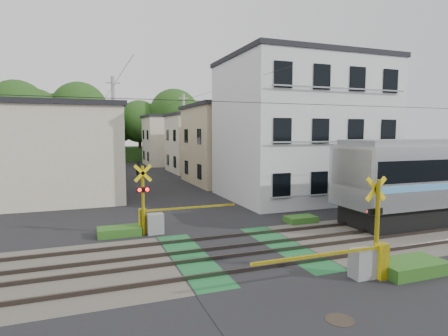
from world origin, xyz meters
name	(u,v)px	position (x,y,z in m)	size (l,w,h in m)	color
ground	(240,252)	(0.00, 0.00, 0.00)	(120.00, 120.00, 0.00)	black
track_bed	(240,251)	(0.00, 0.00, 0.04)	(120.00, 120.00, 0.14)	#47423A
crossing_signal_near	(366,256)	(2.59, -3.65, 0.71)	(4.74, 0.65, 3.09)	yellow
crossing_signal_far	(153,218)	(-2.59, 3.65, 0.71)	(4.74, 0.65, 3.09)	yellow
apartment_block	(301,129)	(8.50, 9.49, 4.66)	(10.20, 8.36, 9.30)	silver
houses_row	(142,144)	(0.25, 25.92, 3.24)	(22.07, 31.35, 6.80)	beige
tree_hill	(109,124)	(-1.55, 47.70, 5.74)	(40.00, 13.16, 11.87)	#244717
catenary	(372,150)	(6.00, 0.03, 3.70)	(60.00, 5.04, 7.00)	#2D2D33
utility_poles	(132,136)	(-1.05, 23.01, 4.08)	(7.90, 42.00, 8.00)	#A5A5A0
pedestrian	(139,169)	(-0.32, 24.71, 0.82)	(0.60, 0.39, 1.65)	black
manhole_cover	(340,320)	(0.20, -5.50, 0.01)	(0.68, 0.68, 0.02)	#2D261E
weed_patches	(283,243)	(1.76, -0.09, 0.18)	(10.25, 8.80, 0.40)	#2D5E1E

